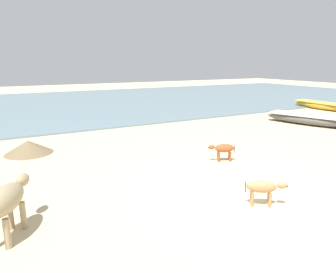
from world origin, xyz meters
The scene contains 8 objects.
ground centered at (0.00, 0.00, 0.00)m, with size 80.00×80.00×0.00m, color beige.
sea_water centered at (0.00, 18.66, 0.04)m, with size 60.00×20.00×0.08m, color slate.
fishing_boat_1 centered at (8.80, 4.80, 0.28)m, with size 2.48×4.59×0.72m.
fishing_boat_2 centered at (14.09, 7.92, 0.26)m, with size 1.09×4.17×0.68m.
calf_near_tan centered at (-0.06, -0.69, 0.43)m, with size 0.83×0.65×0.59m.
calf_far_rust centered at (1.18, 2.23, 0.41)m, with size 0.84×0.52×0.57m.
cow_second_adult_dun centered at (-5.01, 0.61, 0.72)m, with size 0.96×1.45×1.00m.
debris_pile_0 centered at (-4.23, 6.18, 0.23)m, with size 1.62×1.62×0.46m, color #7A6647.
Camera 1 is at (-4.93, -5.21, 3.11)m, focal length 32.94 mm.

